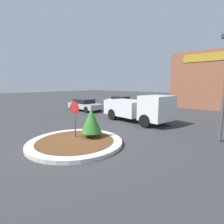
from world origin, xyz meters
TOP-DOWN VIEW (x-y plane):
  - ground_plane at (0.00, 0.00)m, footprint 120.00×120.00m
  - traffic_island at (0.00, 0.00)m, footprint 4.78×4.78m
  - stop_sign at (-0.52, 0.42)m, footprint 0.68×0.07m
  - island_shrub at (0.18, 0.97)m, footprint 1.11×1.11m
  - utility_truck at (-0.40, 6.68)m, footprint 6.11×3.30m
  - storefront_building at (3.05, 20.46)m, footprint 10.37×6.07m
  - parked_sedan_silver at (-8.32, 8.01)m, footprint 4.49×2.22m
  - parked_sedan_white at (-8.11, 14.76)m, footprint 4.83×2.14m

SIDE VIEW (x-z plane):
  - ground_plane at x=0.00m, z-range 0.00..0.00m
  - traffic_island at x=0.00m, z-range 0.00..0.18m
  - parked_sedan_white at x=-8.11m, z-range 0.02..1.34m
  - parked_sedan_silver at x=-8.32m, z-range 0.02..1.36m
  - island_shrub at x=0.18m, z-range 0.31..1.89m
  - utility_truck at x=-0.40m, z-range 0.02..2.23m
  - stop_sign at x=-0.52m, z-range 0.41..2.54m
  - storefront_building at x=3.05m, z-range 0.00..6.92m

